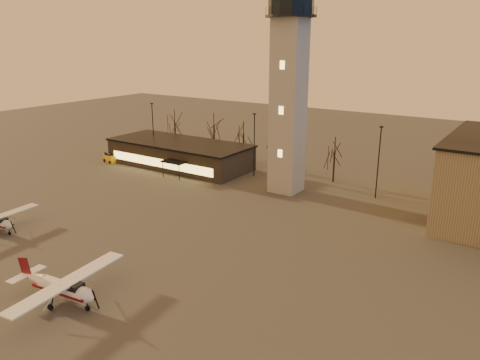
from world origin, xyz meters
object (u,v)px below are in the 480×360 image
object	(u,v)px
control_tower	(289,77)
terminal	(180,154)
service_cart	(111,158)
cessna_front	(66,292)

from	to	relation	value
control_tower	terminal	bearing A→B (deg)	174.85
service_cart	control_tower	bearing A→B (deg)	17.13
control_tower	terminal	world-z (taller)	control_tower
cessna_front	service_cart	world-z (taller)	cessna_front
control_tower	terminal	distance (m)	26.24
service_cart	terminal	bearing A→B (deg)	34.50
cessna_front	terminal	bearing A→B (deg)	112.37
terminal	control_tower	bearing A→B (deg)	-5.15
terminal	service_cart	xyz separation A→B (m)	(-12.06, -4.97, -1.48)
terminal	service_cart	distance (m)	13.13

